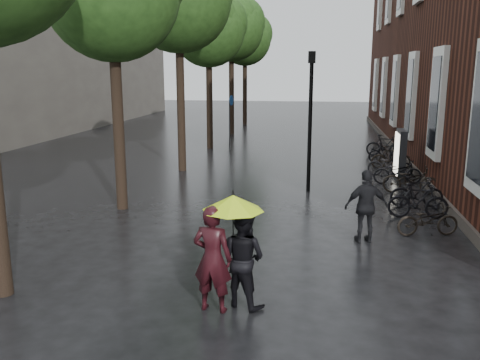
% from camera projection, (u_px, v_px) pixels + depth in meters
% --- Properties ---
extents(ground, '(120.00, 120.00, 0.00)m').
position_uv_depth(ground, '(202.00, 339.00, 7.85)').
color(ground, black).
extents(street_trees, '(4.33, 34.03, 8.91)m').
position_uv_depth(street_trees, '(195.00, 17.00, 22.46)').
color(street_trees, black).
rests_on(street_trees, ground).
extents(person_burgundy, '(0.74, 0.53, 1.88)m').
position_uv_depth(person_burgundy, '(212.00, 259.00, 8.62)').
color(person_burgundy, black).
rests_on(person_burgundy, ground).
extents(person_black, '(1.06, 0.97, 1.76)m').
position_uv_depth(person_black, '(243.00, 258.00, 8.83)').
color(person_black, black).
rests_on(person_black, ground).
extents(lime_umbrella, '(1.07, 1.07, 1.57)m').
position_uv_depth(lime_umbrella, '(233.00, 203.00, 8.55)').
color(lime_umbrella, black).
rests_on(lime_umbrella, ground).
extents(pedestrian_walking, '(1.11, 0.66, 1.77)m').
position_uv_depth(pedestrian_walking, '(366.00, 206.00, 12.11)').
color(pedestrian_walking, black).
rests_on(pedestrian_walking, ground).
extents(parked_bicycles, '(2.11, 12.86, 1.05)m').
position_uv_depth(parked_bicycles, '(399.00, 171.00, 18.41)').
color(parked_bicycles, black).
rests_on(parked_bicycles, ground).
extents(ad_lightbox, '(0.29, 1.25, 1.89)m').
position_uv_depth(ad_lightbox, '(400.00, 155.00, 19.03)').
color(ad_lightbox, black).
rests_on(ad_lightbox, ground).
extents(lamp_post, '(0.24, 0.24, 4.66)m').
position_uv_depth(lamp_post, '(310.00, 108.00, 16.85)').
color(lamp_post, black).
rests_on(lamp_post, ground).
extents(cycle_sign, '(0.15, 0.51, 2.79)m').
position_uv_depth(cycle_sign, '(230.00, 114.00, 25.93)').
color(cycle_sign, '#262628').
rests_on(cycle_sign, ground).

